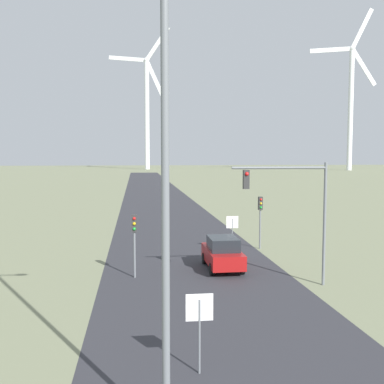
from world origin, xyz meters
The scene contains 10 objects.
road_surface centered at (0.00, 48.00, 0.00)m, with size 10.00×240.00×0.01m.
streetlamp centered at (-2.52, 5.98, 7.30)m, with size 3.19×0.32×11.94m.
stop_sign_near centered at (-1.36, 8.79, 1.67)m, with size 0.81×0.07×2.39m.
stop_sign_far centered at (3.22, 25.32, 1.64)m, with size 0.81×0.07×2.36m.
traffic_light_post_near_left centered at (-3.25, 19.48, 2.44)m, with size 0.28×0.34×3.32m.
traffic_light_post_near_right centered at (5.28, 25.84, 2.64)m, with size 0.28×0.34×3.59m.
traffic_light_mast_overhead centered at (4.37, 16.98, 4.33)m, with size 4.72×0.35×6.05m.
car_approaching centered at (1.66, 20.68, 0.91)m, with size 1.88×4.11×1.83m.
wind_turbine_left centered at (2.48, 211.05, 30.75)m, with size 28.60×7.34×66.15m.
wind_turbine_center centered at (90.69, 184.76, 31.83)m, with size 30.10×2.63×70.07m.
Camera 1 is at (-3.16, -3.77, 6.37)m, focal length 42.00 mm.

